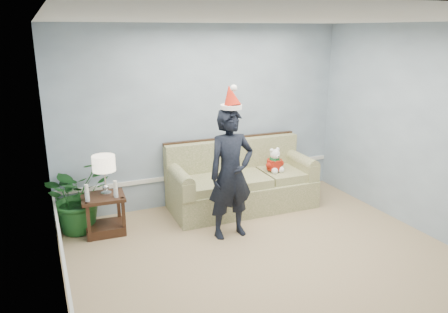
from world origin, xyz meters
name	(u,v)px	position (x,y,z in m)	size (l,w,h in m)	color
room_shell	(293,160)	(0.00, 0.00, 1.35)	(4.54, 5.04, 2.74)	tan
wainscot_trim	(153,217)	(-1.18, 1.18, 0.45)	(4.49, 4.99, 0.06)	white
sofa	(240,184)	(0.41, 2.05, 0.36)	(2.18, 0.98, 1.01)	#5B6B33
side_table	(105,219)	(-1.64, 1.93, 0.21)	(0.57, 0.49, 0.53)	#3D2516
table_lamp	(104,165)	(-1.59, 1.96, 0.93)	(0.30, 0.30, 0.53)	silver
candle_pair	(101,192)	(-1.67, 1.80, 0.63)	(0.41, 0.06, 0.23)	silver
houseplant	(77,195)	(-1.94, 2.16, 0.50)	(0.90, 0.78, 0.99)	#1B5220
man	(231,174)	(-0.13, 1.21, 0.84)	(0.62, 0.40, 1.69)	black
santa_hat	(231,98)	(-0.13, 1.23, 1.81)	(0.32, 0.34, 0.31)	white
teddy_bear	(275,163)	(0.91, 1.91, 0.67)	(0.25, 0.27, 0.38)	white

